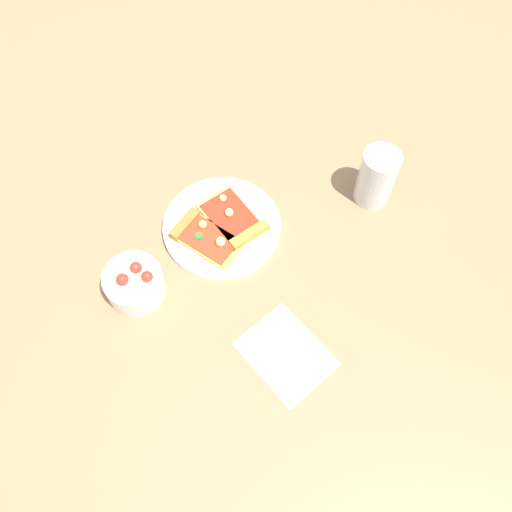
% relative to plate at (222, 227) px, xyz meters
% --- Properties ---
extents(ground_plane, '(2.40, 2.40, 0.00)m').
position_rel_plate_xyz_m(ground_plane, '(-0.02, 0.04, -0.01)').
color(ground_plane, '#93704C').
rests_on(ground_plane, ground).
extents(plate, '(0.23, 0.23, 0.01)m').
position_rel_plate_xyz_m(plate, '(0.00, 0.00, 0.00)').
color(plate, white).
rests_on(plate, ground_plane).
extents(pizza_slice_near, '(0.09, 0.14, 0.02)m').
position_rel_plate_xyz_m(pizza_slice_near, '(-0.02, 0.01, 0.01)').
color(pizza_slice_near, '#E5B256').
rests_on(pizza_slice_near, plate).
extents(pizza_slice_far, '(0.10, 0.14, 0.03)m').
position_rel_plate_xyz_m(pizza_slice_far, '(0.04, 0.00, 0.01)').
color(pizza_slice_far, gold).
rests_on(pizza_slice_far, plate).
extents(salad_bowl, '(0.11, 0.11, 0.07)m').
position_rel_plate_xyz_m(salad_bowl, '(0.20, 0.00, 0.03)').
color(salad_bowl, white).
rests_on(salad_bowl, ground_plane).
extents(soda_glass, '(0.07, 0.07, 0.12)m').
position_rel_plate_xyz_m(soda_glass, '(-0.28, 0.13, 0.05)').
color(soda_glass, silver).
rests_on(soda_glass, ground_plane).
extents(paper_napkin, '(0.12, 0.15, 0.00)m').
position_rel_plate_xyz_m(paper_napkin, '(0.08, 0.27, -0.01)').
color(paper_napkin, silver).
rests_on(paper_napkin, ground_plane).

